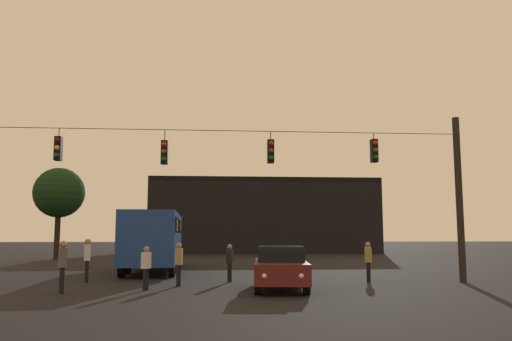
% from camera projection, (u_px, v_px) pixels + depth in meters
% --- Properties ---
extents(ground_plane, '(168.00, 168.00, 0.00)m').
position_uv_depth(ground_plane, '(214.00, 265.00, 31.41)').
color(ground_plane, black).
rests_on(ground_plane, ground).
extents(overhead_signal_span, '(20.53, 0.44, 6.80)m').
position_uv_depth(overhead_signal_span, '(215.00, 184.00, 20.24)').
color(overhead_signal_span, black).
rests_on(overhead_signal_span, ground).
extents(city_bus, '(2.95, 11.09, 3.00)m').
position_uv_depth(city_bus, '(155.00, 235.00, 27.25)').
color(city_bus, navy).
rests_on(city_bus, ground).
extents(car_near_right, '(2.19, 4.46, 1.52)m').
position_uv_depth(car_near_right, '(281.00, 267.00, 17.99)').
color(car_near_right, '#511919').
rests_on(car_near_right, ground).
extents(pedestrian_crossing_left, '(0.36, 0.42, 1.73)m').
position_uv_depth(pedestrian_crossing_left, '(63.00, 263.00, 16.85)').
color(pedestrian_crossing_left, black).
rests_on(pedestrian_crossing_left, ground).
extents(pedestrian_crossing_center, '(0.28, 0.39, 1.62)m').
position_uv_depth(pedestrian_crossing_center, '(179.00, 262.00, 19.13)').
color(pedestrian_crossing_center, black).
rests_on(pedestrian_crossing_center, ground).
extents(pedestrian_crossing_right, '(0.29, 0.39, 1.62)m').
position_uv_depth(pedestrian_crossing_right, '(368.00, 259.00, 20.77)').
color(pedestrian_crossing_right, black).
rests_on(pedestrian_crossing_right, ground).
extents(pedestrian_near_bus, '(0.31, 0.40, 1.75)m').
position_uv_depth(pedestrian_near_bus, '(87.00, 257.00, 20.75)').
color(pedestrian_near_bus, black).
rests_on(pedestrian_near_bus, ground).
extents(pedestrian_trailing, '(0.32, 0.41, 1.52)m').
position_uv_depth(pedestrian_trailing, '(230.00, 261.00, 20.80)').
color(pedestrian_trailing, black).
rests_on(pedestrian_trailing, ground).
extents(pedestrian_far_side, '(0.33, 0.41, 1.52)m').
position_uv_depth(pedestrian_far_side, '(146.00, 266.00, 17.83)').
color(pedestrian_far_side, black).
rests_on(pedestrian_far_side, ground).
extents(corner_building, '(22.74, 10.49, 7.41)m').
position_uv_depth(corner_building, '(262.00, 217.00, 54.02)').
color(corner_building, black).
rests_on(corner_building, ground).
extents(tree_left_silhouette, '(3.81, 3.81, 6.95)m').
position_uv_depth(tree_left_silhouette, '(59.00, 193.00, 38.87)').
color(tree_left_silhouette, black).
rests_on(tree_left_silhouette, ground).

